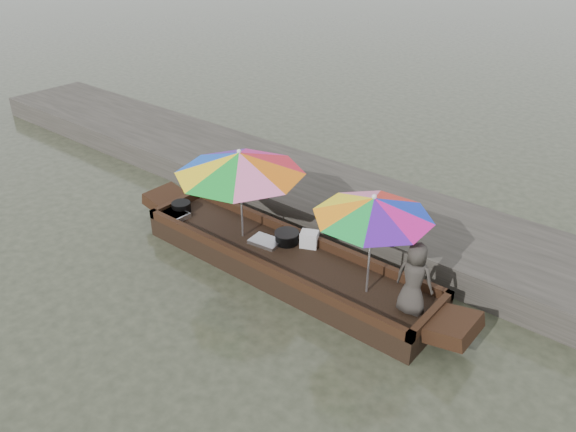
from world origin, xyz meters
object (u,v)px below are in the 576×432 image
Objects in this scene: boat_hull at (284,263)px; charcoal_grill at (287,238)px; vendor at (414,279)px; umbrella_bow at (241,194)px; umbrella_stern at (370,245)px; cooking_pot at (181,207)px; supply_bag at (309,239)px; tray_crayfish at (174,214)px; tray_scallop at (266,241)px.

charcoal_grill reaches higher than boat_hull.
umbrella_bow reaches higher than vendor.
umbrella_bow is (-3.15, -0.00, 0.24)m from vendor.
umbrella_bow is at bearing 180.00° from umbrella_stern.
umbrella_bow is at bearing -5.32° from vendor.
cooking_pot is 0.89× the size of charcoal_grill.
umbrella_bow and umbrella_stern have the same top height.
charcoal_grill is 1.37× the size of supply_bag.
boat_hull is 13.51× the size of charcoal_grill.
umbrella_bow is (1.45, 0.09, 0.68)m from cooking_pot.
tray_crayfish is 4.58m from vendor.
tray_crayfish is 0.47× the size of vendor.
cooking_pot is at bearing -177.90° from boat_hull.
cooking_pot is 1.23× the size of supply_bag.
umbrella_stern reaches higher than supply_bag.
tray_scallop is at bearing 8.36° from umbrella_bow.
supply_bag is at bearing 162.03° from umbrella_stern.
charcoal_grill is at bearing -156.52° from supply_bag.
cooking_pot is at bearing -167.91° from supply_bag.
boat_hull is at bearing -5.32° from vendor.
cooking_pot is at bearing -169.86° from charcoal_grill.
tray_scallop is at bearing 4.59° from cooking_pot.
cooking_pot is 1.60m from umbrella_bow.
cooking_pot is 0.21× the size of umbrella_stern.
tray_scallop is 0.87m from umbrella_bow.
tray_scallop reaches higher than boat_hull.
supply_bag reaches higher than boat_hull.
tray_scallop is at bearing -147.69° from supply_bag.
cooking_pot is 2.56m from supply_bag.
charcoal_grill reaches higher than tray_scallop.
vendor is at bearing 0.01° from umbrella_stern.
boat_hull is at bearing 180.00° from umbrella_stern.
tray_scallop is at bearing -6.73° from vendor.
vendor is 0.74m from umbrella_stern.
boat_hull is 0.44m from charcoal_grill.
umbrella_stern is at bearing -17.97° from supply_bag.
supply_bag is (0.35, 0.15, 0.04)m from charcoal_grill.
vendor is at bearing 0.00° from umbrella_bow.
umbrella_stern is at bearing 4.36° from tray_crayfish.
supply_bag is at bearing 12.09° from cooking_pot.
tray_crayfish is at bearing -172.73° from boat_hull.
supply_bag reaches higher than tray_scallop.
cooking_pot is 3.95m from umbrella_stern.
charcoal_grill is (2.11, 0.59, 0.05)m from tray_crayfish.
umbrella_bow is 2.44m from umbrella_stern.
vendor reaches higher than tray_scallop.
tray_scallop is 0.24× the size of umbrella_bow.
umbrella_bow is (-0.90, 0.00, 0.95)m from boat_hull.
vendor is (2.44, -0.30, 0.45)m from charcoal_grill.
cooking_pot is 1.90m from tray_scallop.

